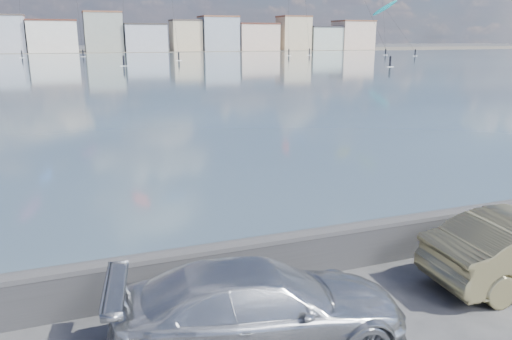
{
  "coord_description": "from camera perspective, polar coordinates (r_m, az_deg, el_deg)",
  "views": [
    {
      "loc": [
        -3.0,
        -6.62,
        5.23
      ],
      "look_at": [
        1.0,
        4.0,
        2.2
      ],
      "focal_mm": 35.0,
      "sensor_mm": 36.0,
      "label": 1
    }
  ],
  "objects": [
    {
      "name": "kitesurfer_7",
      "position": [
        163.95,
        14.55,
        17.41
      ],
      "size": [
        7.87,
        18.21,
        16.66
      ],
      "color": "#19BFBF",
      "rests_on": "ground"
    },
    {
      "name": "far_shore_strip",
      "position": [
        206.71,
        -20.3,
        12.61
      ],
      "size": [
        500.0,
        60.0,
        0.0
      ],
      "primitive_type": "cube",
      "color": "#4C473D",
      "rests_on": "ground"
    },
    {
      "name": "car_silver",
      "position": [
        8.9,
        0.57,
        -15.35
      ],
      "size": [
        5.39,
        2.88,
        1.49
      ],
      "primitive_type": "imported",
      "rotation": [
        0.0,
        0.0,
        1.41
      ],
      "color": "#B7BABF",
      "rests_on": "ground"
    },
    {
      "name": "seawall",
      "position": [
        10.84,
        -2.57,
        -10.46
      ],
      "size": [
        400.0,
        0.36,
        1.08
      ],
      "color": "#28282B",
      "rests_on": "ground"
    },
    {
      "name": "bay_water",
      "position": [
        98.31,
        -19.23,
        11.1
      ],
      "size": [
        500.0,
        177.0,
        0.0
      ],
      "primitive_type": "cube",
      "color": "#3B4C5F",
      "rests_on": "ground"
    },
    {
      "name": "far_buildings",
      "position": [
        192.67,
        -20.0,
        14.33
      ],
      "size": [
        240.79,
        13.26,
        14.6
      ],
      "color": "#9EA8B7",
      "rests_on": "ground"
    }
  ]
}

